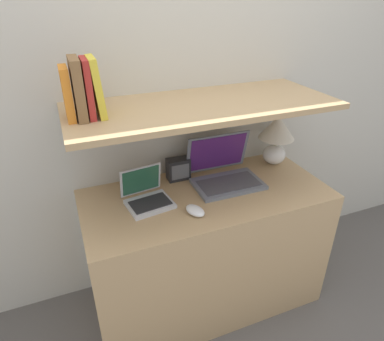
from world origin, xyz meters
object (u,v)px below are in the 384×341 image
object	(u,v)px
table_lamp	(276,134)
computer_mouse	(195,211)
router_box	(178,169)
book_red	(88,89)
book_orange	(67,94)
book_brown	(78,89)
laptop_small	(147,196)
laptop_large	(224,173)
book_yellow	(96,87)

from	to	relation	value
table_lamp	computer_mouse	size ratio (longest dim) A/B	2.41
table_lamp	router_box	bearing A→B (deg)	176.57
computer_mouse	book_red	bearing A→B (deg)	151.45
book_orange	book_brown	size ratio (longest dim) A/B	0.87
router_box	book_brown	distance (m)	0.74
laptop_small	router_box	distance (m)	0.29
router_box	book_orange	distance (m)	0.75
table_lamp	laptop_large	distance (m)	0.42
book_brown	book_orange	bearing A→B (deg)	180.00
book_yellow	computer_mouse	bearing A→B (deg)	-30.88
laptop_large	book_brown	bearing A→B (deg)	-178.97
table_lamp	book_orange	distance (m)	1.21
laptop_small	book_yellow	world-z (taller)	book_yellow
computer_mouse	book_orange	world-z (taller)	book_orange
book_brown	book_red	xyz separation A→B (m)	(0.04, 0.00, -0.00)
computer_mouse	router_box	bearing A→B (deg)	83.13
router_box	computer_mouse	bearing A→B (deg)	-96.87
laptop_large	computer_mouse	distance (m)	0.36
computer_mouse	book_brown	bearing A→B (deg)	153.69
router_box	book_yellow	xyz separation A→B (m)	(-0.41, -0.14, 0.54)
laptop_large	book_yellow	distance (m)	0.84
table_lamp	book_yellow	world-z (taller)	book_yellow
computer_mouse	laptop_small	bearing A→B (deg)	136.47
book_yellow	table_lamp	bearing A→B (deg)	5.65
computer_mouse	book_red	world-z (taller)	book_red
router_box	book_brown	world-z (taller)	book_brown
laptop_large	computer_mouse	world-z (taller)	laptop_large
book_brown	book_yellow	world-z (taller)	same
table_lamp	book_yellow	size ratio (longest dim) A/B	1.24
laptop_small	book_yellow	xyz separation A→B (m)	(-0.17, 0.04, 0.56)
book_orange	book_brown	world-z (taller)	book_brown
computer_mouse	book_red	xyz separation A→B (m)	(-0.40, 0.22, 0.58)
laptop_large	book_orange	world-z (taller)	book_orange
book_yellow	book_orange	bearing A→B (deg)	180.00
laptop_large	laptop_small	xyz separation A→B (m)	(-0.46, -0.05, -0.02)
table_lamp	laptop_large	size ratio (longest dim) A/B	0.83
laptop_large	book_red	world-z (taller)	book_red
laptop_large	laptop_small	bearing A→B (deg)	-173.92
router_box	book_red	distance (m)	0.71
router_box	laptop_small	bearing A→B (deg)	-143.14
book_brown	book_yellow	xyz separation A→B (m)	(0.08, 0.00, -0.00)
book_red	book_yellow	bearing A→B (deg)	0.00
laptop_small	router_box	size ratio (longest dim) A/B	1.92
book_red	book_orange	bearing A→B (deg)	180.00
computer_mouse	book_brown	world-z (taller)	book_brown
laptop_small	router_box	bearing A→B (deg)	36.86
laptop_small	computer_mouse	distance (m)	0.26
table_lamp	book_orange	world-z (taller)	book_orange
computer_mouse	table_lamp	bearing A→B (deg)	25.76
laptop_small	book_brown	size ratio (longest dim) A/B	0.98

